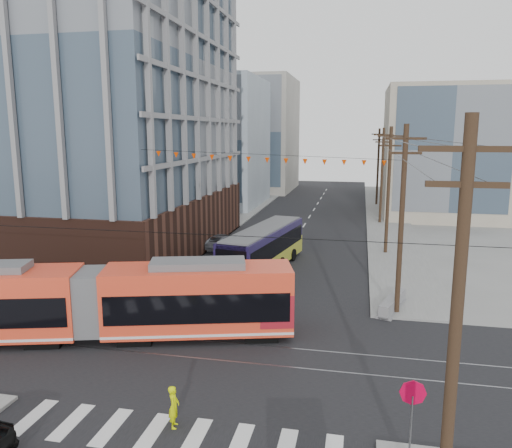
% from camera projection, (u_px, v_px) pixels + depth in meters
% --- Properties ---
extents(ground, '(160.00, 160.00, 0.00)m').
position_uv_depth(ground, '(200.00, 393.00, 20.51)').
color(ground, slate).
extents(office_building, '(30.00, 25.00, 28.60)m').
position_uv_depth(office_building, '(42.00, 89.00, 44.47)').
color(office_building, '#381E16').
rests_on(office_building, ground).
extents(bg_bldg_nw_near, '(18.00, 16.00, 18.00)m').
position_uv_depth(bg_bldg_nw_near, '(199.00, 142.00, 72.33)').
color(bg_bldg_nw_near, '#8C99A5').
rests_on(bg_bldg_nw_near, ground).
extents(bg_bldg_ne_near, '(14.00, 14.00, 16.00)m').
position_uv_depth(bg_bldg_ne_near, '(443.00, 152.00, 61.98)').
color(bg_bldg_ne_near, gray).
rests_on(bg_bldg_ne_near, ground).
extents(bg_bldg_nw_far, '(16.00, 18.00, 20.00)m').
position_uv_depth(bg_bldg_nw_far, '(250.00, 135.00, 90.78)').
color(bg_bldg_nw_far, gray).
rests_on(bg_bldg_nw_far, ground).
extents(bg_bldg_ne_far, '(16.00, 16.00, 14.00)m').
position_uv_depth(bg_bldg_ne_far, '(436.00, 154.00, 81.00)').
color(bg_bldg_ne_far, '#8C99A5').
rests_on(bg_bldg_ne_far, ground).
extents(utility_pole_near, '(0.30, 0.30, 11.00)m').
position_uv_depth(utility_pole_near, '(454.00, 346.00, 12.01)').
color(utility_pole_near, black).
rests_on(utility_pole_near, ground).
extents(utility_pole_far, '(0.30, 0.30, 11.00)m').
position_uv_depth(utility_pole_far, '(378.00, 167.00, 71.66)').
color(utility_pole_far, black).
rests_on(utility_pole_far, ground).
extents(streetcar, '(20.49, 8.33, 3.95)m').
position_uv_depth(streetcar, '(92.00, 302.00, 25.49)').
color(streetcar, '#EE4023').
rests_on(streetcar, ground).
extents(city_bus, '(4.66, 12.31, 3.41)m').
position_uv_depth(city_bus, '(264.00, 248.00, 38.43)').
color(city_bus, '#1B133A').
rests_on(city_bus, ground).
extents(parked_car_silver, '(2.28, 5.18, 1.65)m').
position_uv_depth(parked_car_silver, '(194.00, 270.00, 35.53)').
color(parked_car_silver, '#BCBCBC').
rests_on(parked_car_silver, ground).
extents(parked_car_white, '(2.65, 4.67, 1.28)m').
position_uv_depth(parked_car_white, '(200.00, 268.00, 36.95)').
color(parked_car_white, silver).
rests_on(parked_car_white, ground).
extents(parked_car_grey, '(3.62, 5.42, 1.38)m').
position_uv_depth(parked_car_grey, '(224.00, 242.00, 45.43)').
color(parked_car_grey, slate).
rests_on(parked_car_grey, ground).
extents(pedestrian, '(0.50, 0.65, 1.59)m').
position_uv_depth(pedestrian, '(174.00, 407.00, 18.00)').
color(pedestrian, '#D5E701').
rests_on(pedestrian, ground).
extents(stop_sign, '(0.86, 0.86, 2.75)m').
position_uv_depth(stop_sign, '(411.00, 426.00, 15.82)').
color(stop_sign, '#BD002C').
rests_on(stop_sign, ground).
extents(jersey_barrier, '(2.08, 4.09, 0.80)m').
position_uv_depth(jersey_barrier, '(393.00, 303.00, 30.01)').
color(jersey_barrier, slate).
rests_on(jersey_barrier, ground).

